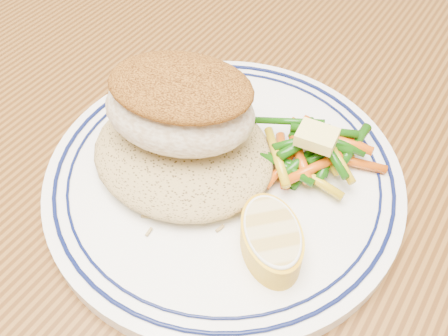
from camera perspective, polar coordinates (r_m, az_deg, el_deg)
dining_table at (r=0.48m, az=-6.76°, el=-8.91°), size 1.50×0.90×0.75m
plate at (r=0.39m, az=-0.00°, el=-0.99°), size 0.28×0.28×0.02m
rice_pilaf at (r=0.39m, az=-4.70°, el=2.12°), size 0.15×0.13×0.03m
fish_fillet at (r=0.37m, az=-5.09°, el=7.30°), size 0.13×0.11×0.06m
vegetable_pile at (r=0.39m, az=10.46°, el=1.93°), size 0.11×0.09×0.03m
butter_pat at (r=0.38m, az=10.57°, el=3.53°), size 0.03×0.03×0.01m
lemon_wedge at (r=0.34m, az=5.42°, el=-8.04°), size 0.08×0.08×0.02m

